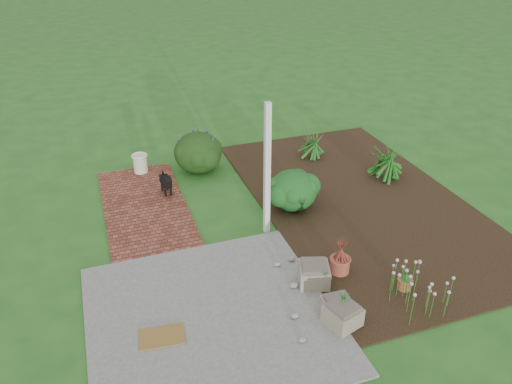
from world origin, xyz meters
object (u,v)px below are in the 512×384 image
object	(u,v)px
cream_ceramic_urn	(140,164)
black_dog	(166,182)
stone_trough_near	(343,316)
evergreen_shrub	(293,189)

from	to	relation	value
cream_ceramic_urn	black_dog	bearing A→B (deg)	-72.89
stone_trough_near	black_dog	world-z (taller)	black_dog
stone_trough_near	evergreen_shrub	distance (m)	3.30
black_dog	cream_ceramic_urn	distance (m)	1.27
black_dog	evergreen_shrub	size ratio (longest dim) A/B	0.60
black_dog	cream_ceramic_urn	world-z (taller)	black_dog
evergreen_shrub	cream_ceramic_urn	bearing A→B (deg)	136.08
stone_trough_near	black_dog	bearing A→B (deg)	110.05
black_dog	evergreen_shrub	distance (m)	2.63
stone_trough_near	cream_ceramic_urn	size ratio (longest dim) A/B	1.06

